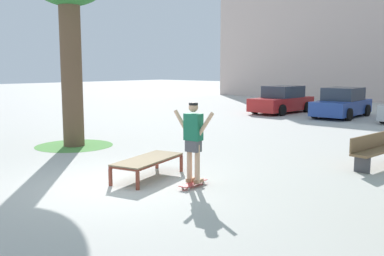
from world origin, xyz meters
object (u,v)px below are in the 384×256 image
at_px(skate_box, 148,160).
at_px(park_bench, 379,149).
at_px(car_blue, 342,104).
at_px(car_red, 282,100).
at_px(skater, 193,137).
at_px(skateboard, 193,183).

relative_size(skate_box, park_bench, 0.83).
bearing_deg(car_blue, skate_box, -83.00).
height_order(skate_box, car_red, car_red).
xyz_separation_m(car_red, park_bench, (8.69, -10.16, -0.24)).
distance_m(skate_box, car_blue, 15.19).
bearing_deg(car_red, car_blue, 2.87).
bearing_deg(car_blue, skater, -78.29).
bearing_deg(skateboard, skater, 96.70).
relative_size(skateboard, skater, 0.48).
bearing_deg(skateboard, skate_box, -173.35).
xyz_separation_m(car_blue, park_bench, (5.33, -10.33, -0.24)).
bearing_deg(skater, skateboard, -83.30).
xyz_separation_m(car_red, car_blue, (3.37, 0.17, 0.00)).
bearing_deg(skater, skate_box, -173.27).
bearing_deg(car_red, skateboard, -66.35).
relative_size(skate_box, skater, 1.20).
distance_m(skateboard, park_bench, 5.12).
bearing_deg(skater, car_blue, 101.71).
relative_size(car_red, park_bench, 1.75).
relative_size(skate_box, car_blue, 0.48).
xyz_separation_m(skater, car_red, (-6.46, 14.75, -0.38)).
bearing_deg(car_red, skate_box, -70.71).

